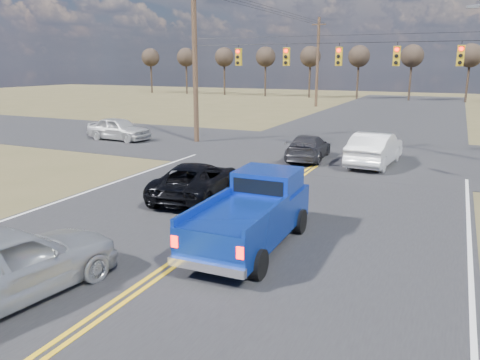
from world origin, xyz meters
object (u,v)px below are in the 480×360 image
at_px(dgrey_car_queue, 308,147).
at_px(cross_car_west, 119,129).
at_px(pickup_truck, 253,214).
at_px(silver_suv, 6,264).
at_px(black_suv, 197,180).
at_px(white_car_queue, 375,149).

distance_m(dgrey_car_queue, cross_car_west, 13.23).
height_order(pickup_truck, dgrey_car_queue, pickup_truck).
bearing_deg(cross_car_west, pickup_truck, -127.21).
relative_size(silver_suv, dgrey_car_queue, 1.10).
bearing_deg(pickup_truck, cross_car_west, 138.02).
height_order(pickup_truck, silver_suv, pickup_truck).
relative_size(pickup_truck, black_suv, 1.07).
bearing_deg(pickup_truck, black_suv, 135.90).
relative_size(black_suv, dgrey_car_queue, 1.09).
bearing_deg(silver_suv, black_suv, -78.75).
height_order(black_suv, dgrey_car_queue, black_suv).
relative_size(pickup_truck, dgrey_car_queue, 1.17).
bearing_deg(black_suv, dgrey_car_queue, -109.65).
bearing_deg(black_suv, silver_suv, 83.62).
height_order(black_suv, cross_car_west, cross_car_west).
relative_size(black_suv, white_car_queue, 0.97).
bearing_deg(white_car_queue, dgrey_car_queue, 4.59).
bearing_deg(black_suv, white_car_queue, -128.86).
bearing_deg(black_suv, cross_car_west, -48.73).
xyz_separation_m(pickup_truck, silver_suv, (-3.51, -4.99, -0.11)).
height_order(black_suv, white_car_queue, white_car_queue).
bearing_deg(white_car_queue, cross_car_west, 1.34).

